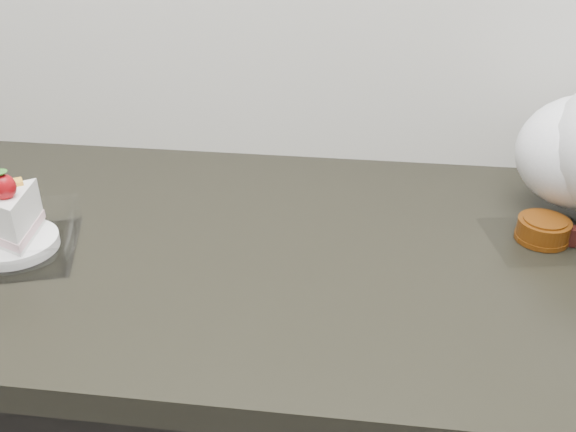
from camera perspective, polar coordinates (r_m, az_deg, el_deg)
The scene contains 2 objects.
cake_tray at distance 0.96m, azimuth -23.35°, elevation -1.17°, with size 0.20×0.20×0.13m.
mooncake_wrap at distance 0.99m, azimuth 21.78°, elevation -1.31°, with size 0.17×0.16×0.04m.
Camera 1 is at (0.10, 0.91, 1.38)m, focal length 40.00 mm.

